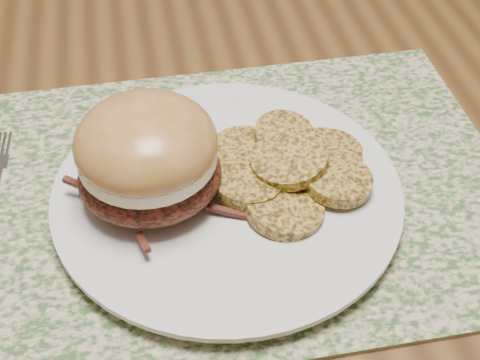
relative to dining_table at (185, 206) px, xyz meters
name	(u,v)px	position (x,y,z in m)	size (l,w,h in m)	color
dining_table	(185,206)	(0.00, 0.00, 0.00)	(1.50, 0.90, 0.75)	brown
placemat	(238,189)	(0.04, -0.07, 0.08)	(0.45, 0.33, 0.00)	#35562C
dinner_plate	(227,194)	(0.03, -0.08, 0.09)	(0.26, 0.26, 0.02)	silver
pork_sandwich	(148,156)	(-0.03, -0.08, 0.14)	(0.11, 0.11, 0.08)	black
roasted_potatoes	(289,167)	(0.08, -0.08, 0.11)	(0.14, 0.14, 0.03)	#AB8732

